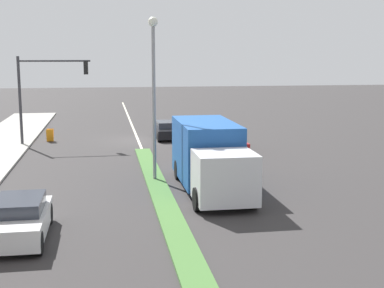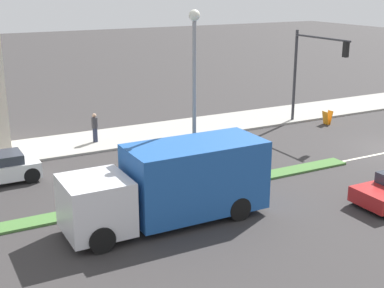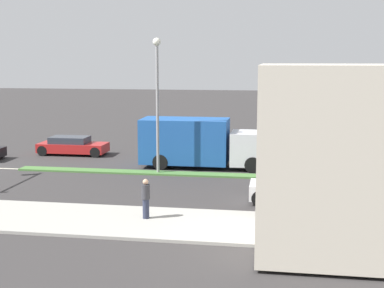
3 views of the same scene
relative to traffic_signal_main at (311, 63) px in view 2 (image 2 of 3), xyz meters
The scene contains 7 objects.
ground_plane 18.53m from the traffic_signal_main, 109.76° to the left, with size 160.00×160.00×0.00m, color #333030.
sidewalk_right 18.19m from the traffic_signal_main, 80.69° to the left, with size 4.00×73.00×0.12m, color #9E9B93.
traffic_signal_main is the anchor object (origin of this frame).
street_lamp 12.78m from the traffic_signal_main, 118.71° to the left, with size 0.44×0.44×7.37m.
pedestrian 13.23m from the traffic_signal_main, 78.72° to the left, with size 0.34×0.34×1.59m.
warning_aframe_sign 3.76m from the traffic_signal_main, 97.89° to the right, with size 0.45×0.53×0.84m.
delivery_truck 15.81m from the traffic_signal_main, 122.20° to the left, with size 2.44×7.50×2.87m.
Camera 2 is at (-18.51, 22.13, 8.45)m, focal length 50.00 mm.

